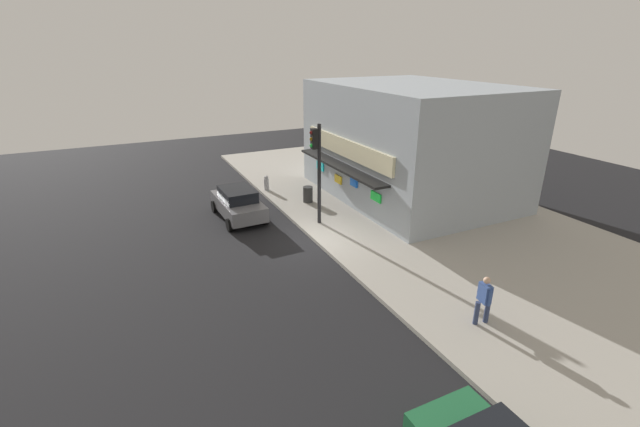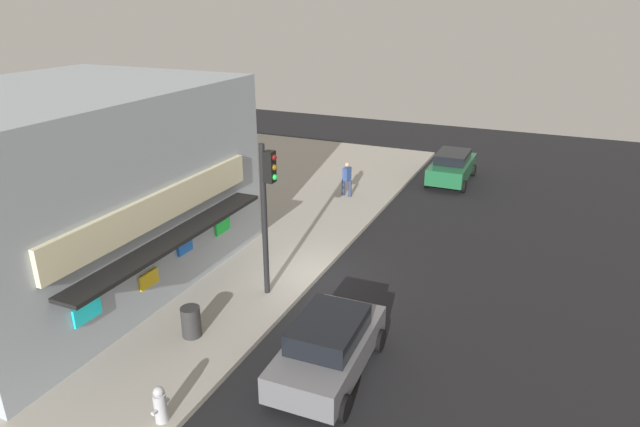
# 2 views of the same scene
# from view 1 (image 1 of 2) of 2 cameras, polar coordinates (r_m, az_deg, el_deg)

# --- Properties ---
(ground_plane) EXTENTS (53.29, 53.29, 0.00)m
(ground_plane) POSITION_cam_1_polar(r_m,az_deg,el_deg) (19.75, -0.67, -3.94)
(ground_plane) COLOR black
(sidewalk) EXTENTS (35.52, 13.06, 0.16)m
(sidewalk) POSITION_cam_1_polar(r_m,az_deg,el_deg) (23.03, 14.19, -0.56)
(sidewalk) COLOR #A39E93
(sidewalk) RESTS_ON ground_plane
(corner_building) EXTENTS (11.52, 9.17, 6.35)m
(corner_building) POSITION_cam_1_polar(r_m,az_deg,el_deg) (25.40, 11.93, 9.40)
(corner_building) COLOR #9EA8B2
(corner_building) RESTS_ON sidewalk
(traffic_light) EXTENTS (0.32, 0.58, 4.94)m
(traffic_light) POSITION_cam_1_polar(r_m,az_deg,el_deg) (20.47, -0.38, 6.95)
(traffic_light) COLOR black
(traffic_light) RESTS_ON sidewalk
(fire_hydrant) EXTENTS (0.54, 0.30, 0.92)m
(fire_hydrant) POSITION_cam_1_polar(r_m,az_deg,el_deg) (26.44, -7.14, 4.05)
(fire_hydrant) COLOR #B2B2B7
(fire_hydrant) RESTS_ON sidewalk
(trash_can) EXTENTS (0.55, 0.55, 0.89)m
(trash_can) POSITION_cam_1_polar(r_m,az_deg,el_deg) (24.23, -1.62, 2.57)
(trash_can) COLOR #2D2D2D
(trash_can) RESTS_ON sidewalk
(pedestrian) EXTENTS (0.59, 0.56, 1.67)m
(pedestrian) POSITION_cam_1_polar(r_m,az_deg,el_deg) (14.66, 21.01, -10.49)
(pedestrian) COLOR navy
(pedestrian) RESTS_ON sidewalk
(parked_car_grey) EXTENTS (4.14, 2.17, 1.61)m
(parked_car_grey) POSITION_cam_1_polar(r_m,az_deg,el_deg) (22.67, -10.85, 1.38)
(parked_car_grey) COLOR slate
(parked_car_grey) RESTS_ON ground_plane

